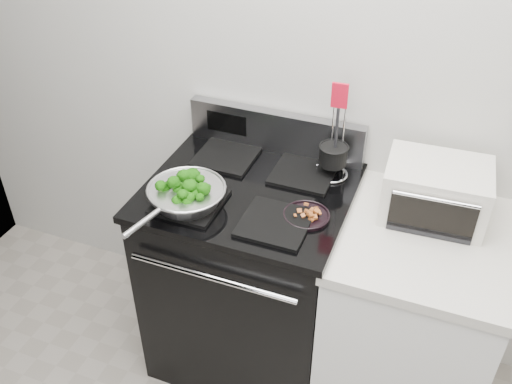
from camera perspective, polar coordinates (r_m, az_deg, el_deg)
The scene contains 8 objects.
back_wall at distance 2.23m, azimuth 9.90°, elevation 11.92°, with size 4.00×0.02×2.70m, color beige.
gas_range at distance 2.52m, azimuth -0.62°, elevation -8.16°, with size 0.79×0.69×1.13m.
counter at distance 2.44m, azimuth 14.84°, elevation -12.48°, with size 0.62×0.68×0.92m.
skillet at distance 2.12m, azimuth -7.00°, elevation -0.24°, with size 0.30×0.46×0.06m.
broccoli_pile at distance 2.11m, azimuth -6.98°, elevation 0.18°, with size 0.23×0.23×0.08m, color black, non-canonical shape.
bacon_plate at distance 2.07m, azimuth 5.08°, elevation -2.12°, with size 0.17×0.17×0.04m.
utensil_holder at distance 2.27m, azimuth 7.68°, elevation 3.18°, with size 0.13×0.13×0.41m.
toaster_oven at distance 2.17m, azimuth 17.50°, elevation 0.09°, with size 0.38×0.30×0.21m.
Camera 1 is at (0.38, -0.25, 2.25)m, focal length 40.00 mm.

